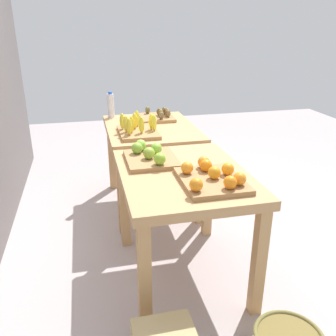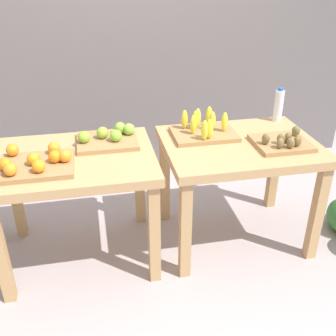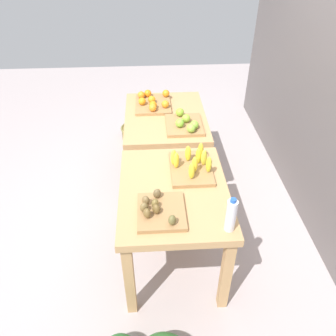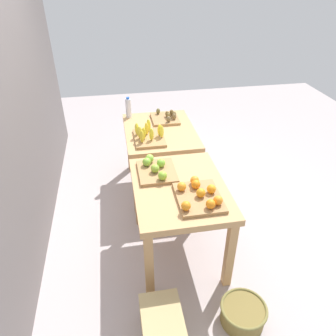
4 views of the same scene
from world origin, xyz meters
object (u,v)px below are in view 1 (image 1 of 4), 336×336
object	(u,v)px
display_table_left	(183,188)
display_table_right	(151,139)
orange_bin	(212,177)
kiwi_bin	(158,116)
banana_crate	(137,129)
water_bottle	(111,106)
watermelon_pile	(158,158)
apple_bin	(150,156)

from	to	relation	value
display_table_left	display_table_right	bearing A→B (deg)	0.00
orange_bin	kiwi_bin	bearing A→B (deg)	0.05
display_table_left	banana_crate	bearing A→B (deg)	9.74
water_bottle	watermelon_pile	xyz separation A→B (m)	(0.52, -0.58, -0.79)
watermelon_pile	display_table_left	bearing A→B (deg)	172.96
water_bottle	kiwi_bin	bearing A→B (deg)	-110.72
display_table_right	apple_bin	size ratio (longest dim) A/B	2.60
display_table_left	banana_crate	xyz separation A→B (m)	(0.90, 0.16, 0.17)
display_table_right	kiwi_bin	world-z (taller)	kiwi_bin
banana_crate	water_bottle	world-z (taller)	water_bottle
display_table_right	kiwi_bin	xyz separation A→B (m)	(0.25, -0.12, 0.15)
display_table_right	water_bottle	distance (m)	0.58
water_bottle	watermelon_pile	world-z (taller)	water_bottle
display_table_left	apple_bin	distance (m)	0.33
display_table_left	water_bottle	size ratio (longest dim) A/B	4.03
display_table_left	kiwi_bin	distance (m)	1.38
display_table_right	apple_bin	bearing A→B (deg)	169.04
display_table_right	orange_bin	xyz separation A→B (m)	(-1.33, -0.12, 0.15)
display_table_right	water_bottle	world-z (taller)	water_bottle
display_table_right	orange_bin	world-z (taller)	orange_bin
orange_bin	apple_bin	bearing A→B (deg)	32.58
kiwi_bin	water_bottle	bearing A→B (deg)	69.28
display_table_right	watermelon_pile	world-z (taller)	display_table_right
apple_bin	watermelon_pile	xyz separation A→B (m)	(1.81, -0.42, -0.70)
display_table_right	display_table_left	bearing A→B (deg)	180.00
watermelon_pile	apple_bin	bearing A→B (deg)	166.84
kiwi_bin	water_bottle	xyz separation A→B (m)	(0.17, 0.44, 0.09)
kiwi_bin	watermelon_pile	bearing A→B (deg)	-11.31
display_table_right	watermelon_pile	size ratio (longest dim) A/B	1.56
display_table_right	kiwi_bin	distance (m)	0.31
kiwi_bin	display_table_left	bearing A→B (deg)	175.13
apple_bin	watermelon_pile	size ratio (longest dim) A/B	0.60
kiwi_bin	banana_crate	bearing A→B (deg)	149.70
kiwi_bin	watermelon_pile	size ratio (longest dim) A/B	0.54
kiwi_bin	display_table_right	bearing A→B (deg)	154.91
orange_bin	water_bottle	bearing A→B (deg)	14.20
banana_crate	display_table_left	bearing A→B (deg)	-170.26
display_table_left	orange_bin	world-z (taller)	orange_bin
display_table_right	kiwi_bin	size ratio (longest dim) A/B	2.89
display_table_right	watermelon_pile	bearing A→B (deg)	-15.20
display_table_right	orange_bin	bearing A→B (deg)	-174.92
display_table_right	watermelon_pile	distance (m)	1.11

